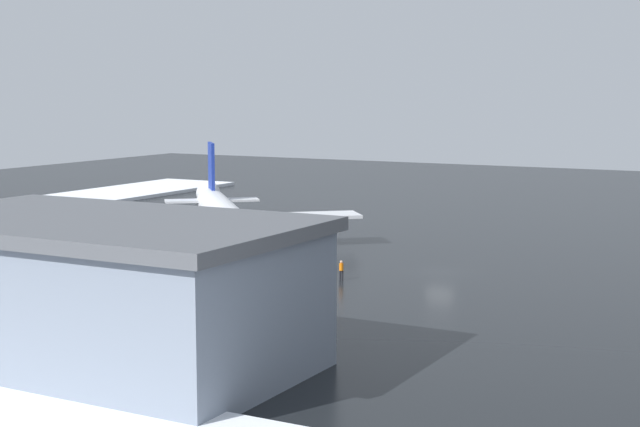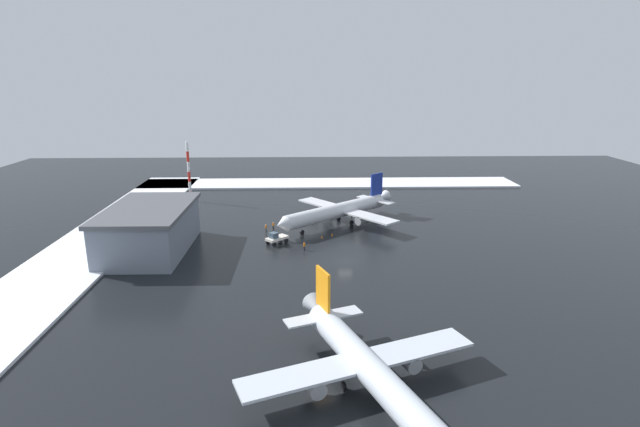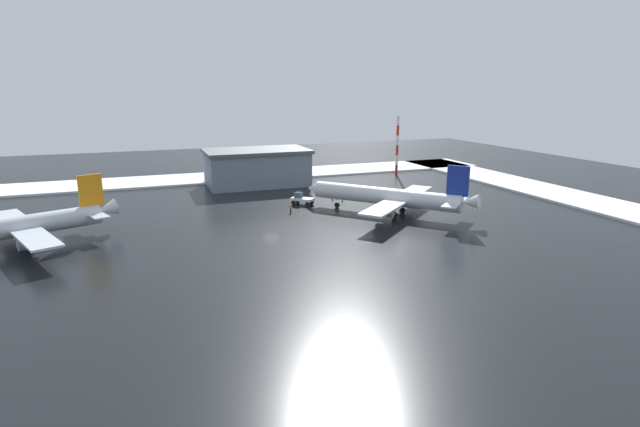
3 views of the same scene
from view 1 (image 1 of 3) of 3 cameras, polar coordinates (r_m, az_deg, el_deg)
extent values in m
plane|color=black|center=(87.98, 7.00, -3.40)|extent=(240.00, 240.00, 0.00)
cylinder|color=silver|center=(97.47, -5.48, -0.32)|extent=(21.38, 24.14, 3.29)
cone|color=silver|center=(82.10, -4.17, -1.73)|extent=(3.88, 3.79, 3.12)
cone|color=silver|center=(113.04, -6.44, 1.01)|extent=(4.37, 4.44, 3.20)
cube|color=silver|center=(101.56, -1.23, -0.15)|extent=(12.30, 11.41, 0.35)
cylinder|color=gray|center=(100.87, -2.25, -0.76)|extent=(3.61, 3.75, 1.93)
cube|color=silver|center=(99.77, -10.20, -0.40)|extent=(12.30, 11.41, 0.35)
cylinder|color=gray|center=(99.51, -9.06, -0.95)|extent=(3.61, 3.75, 1.93)
cube|color=navy|center=(110.41, -6.34, 2.72)|extent=(2.78, 3.16, 5.41)
cube|color=silver|center=(110.91, -4.81, 0.81)|extent=(5.16, 4.93, 0.23)
cube|color=silver|center=(110.31, -7.80, 0.73)|extent=(5.16, 4.93, 0.23)
cylinder|color=black|center=(87.72, -4.67, -2.12)|extent=(0.23, 0.23, 0.68)
cylinder|color=black|center=(87.96, -4.66, -3.02)|extent=(0.95, 1.03, 1.06)
cylinder|color=black|center=(100.78, -4.46, -0.89)|extent=(0.23, 0.23, 0.68)
cylinder|color=black|center=(100.99, -4.45, -1.68)|extent=(0.95, 1.03, 1.06)
cylinder|color=black|center=(100.30, -6.87, -0.96)|extent=(0.23, 0.23, 0.68)
cylinder|color=black|center=(100.51, -6.86, -1.75)|extent=(0.95, 1.03, 1.06)
cube|color=silver|center=(80.72, -3.25, -3.49)|extent=(4.79, 4.83, 0.50)
cube|color=#3F5160|center=(79.69, -3.11, -3.04)|extent=(2.05, 2.05, 1.10)
cylinder|color=black|center=(79.54, -2.29, -4.16)|extent=(0.86, 0.87, 0.90)
cylinder|color=black|center=(79.11, -3.69, -4.23)|extent=(0.86, 0.87, 0.90)
cylinder|color=black|center=(82.61, -2.82, -3.73)|extent=(0.86, 0.87, 0.90)
cylinder|color=black|center=(82.20, -4.17, -3.80)|extent=(0.86, 0.87, 0.90)
cylinder|color=black|center=(83.54, 1.31, -3.62)|extent=(0.16, 0.16, 0.85)
cylinder|color=black|center=(83.51, 1.18, -3.62)|extent=(0.16, 0.16, 0.85)
cylinder|color=orange|center=(83.39, 1.25, -3.12)|extent=(0.36, 0.36, 0.62)
sphere|color=tan|center=(83.31, 1.25, -2.83)|extent=(0.24, 0.24, 0.24)
cylinder|color=black|center=(85.17, -9.16, -3.50)|extent=(0.16, 0.16, 0.85)
cylinder|color=black|center=(85.01, -9.24, -3.52)|extent=(0.16, 0.16, 0.85)
cylinder|color=orange|center=(84.96, -9.21, -3.02)|extent=(0.36, 0.36, 0.62)
sphere|color=tan|center=(84.88, -9.21, -2.74)|extent=(0.24, 0.24, 0.24)
cylinder|color=black|center=(82.90, -8.86, -3.79)|extent=(0.16, 0.16, 0.85)
cylinder|color=black|center=(82.95, -8.99, -3.78)|extent=(0.16, 0.16, 0.85)
cylinder|color=orange|center=(82.78, -8.93, -3.29)|extent=(0.36, 0.36, 0.62)
sphere|color=tan|center=(82.71, -8.94, -2.99)|extent=(0.24, 0.24, 0.24)
cube|color=slate|center=(58.84, -12.71, -4.87)|extent=(24.09, 14.15, 8.00)
cube|color=#4C4F54|center=(58.09, -12.84, -0.63)|extent=(25.09, 15.16, 0.80)
cone|color=orange|center=(90.25, -1.93, -2.90)|extent=(0.36, 0.36, 0.55)
cone|color=orange|center=(92.83, -2.02, -2.61)|extent=(0.36, 0.36, 0.55)
camera|label=2|loc=(92.99, 66.31, 13.52)|focal=28.00mm
camera|label=3|loc=(162.90, 25.25, 9.13)|focal=28.00mm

